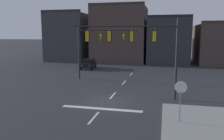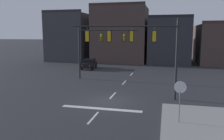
% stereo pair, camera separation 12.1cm
% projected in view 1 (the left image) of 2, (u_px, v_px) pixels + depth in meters
% --- Properties ---
extents(ground_plane, '(400.00, 400.00, 0.00)m').
position_uv_depth(ground_plane, '(108.00, 101.00, 19.83)').
color(ground_plane, '#2B2B30').
extents(sidewalk_near_corner, '(5.00, 8.00, 0.15)m').
position_uv_depth(sidewalk_near_corner, '(203.00, 126.00, 14.39)').
color(sidewalk_near_corner, gray).
rests_on(sidewalk_near_corner, ground).
extents(stop_bar_paint, '(6.40, 0.50, 0.01)m').
position_uv_depth(stop_bar_paint, '(102.00, 109.00, 17.90)').
color(stop_bar_paint, silver).
rests_on(stop_bar_paint, ground).
extents(lane_centreline, '(0.16, 26.40, 0.01)m').
position_uv_depth(lane_centreline, '(113.00, 95.00, 21.75)').
color(lane_centreline, silver).
rests_on(lane_centreline, ground).
extents(signal_mast_near_side, '(8.95, 1.36, 7.07)m').
position_uv_depth(signal_mast_near_side, '(140.00, 43.00, 19.92)').
color(signal_mast_near_side, black).
rests_on(signal_mast_near_side, ground).
extents(signal_mast_far_side, '(7.52, 0.80, 6.76)m').
position_uv_depth(signal_mast_far_side, '(96.00, 43.00, 28.83)').
color(signal_mast_far_side, black).
rests_on(signal_mast_far_side, ground).
extents(stop_sign, '(0.76, 0.64, 2.83)m').
position_uv_depth(stop_sign, '(181.00, 92.00, 14.50)').
color(stop_sign, '#56565B').
rests_on(stop_sign, ground).
extents(car_lot_nearside, '(2.23, 4.57, 1.61)m').
position_uv_depth(car_lot_nearside, '(89.00, 64.00, 38.37)').
color(car_lot_nearside, black).
rests_on(car_lot_nearside, ground).
extents(building_row, '(41.86, 13.97, 11.46)m').
position_uv_depth(building_row, '(144.00, 39.00, 47.83)').
color(building_row, '#38383D').
rests_on(building_row, ground).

